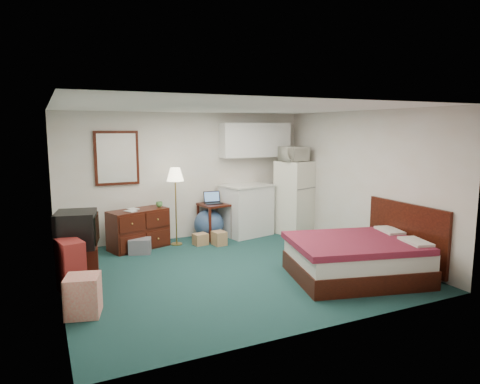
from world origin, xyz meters
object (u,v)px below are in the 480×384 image
dresser (138,229)px  fridge (294,198)px  kitchen_counter (246,210)px  suitcase (71,267)px  desk (215,221)px  floor_lamp (176,207)px  tv_stand (80,263)px  bed (356,259)px

dresser → fridge: bearing=-22.4°
kitchen_counter → suitcase: 3.98m
kitchen_counter → suitcase: bearing=-164.5°
desk → kitchen_counter: (0.69, -0.02, 0.16)m
dresser → kitchen_counter: (2.24, 0.07, 0.15)m
floor_lamp → tv_stand: size_ratio=2.66×
desk → suitcase: suitcase is taller
kitchen_counter → tv_stand: size_ratio=1.84×
bed → floor_lamp: bearing=136.6°
tv_stand → kitchen_counter: bearing=29.1°
kitchen_counter → bed: size_ratio=0.56×
tv_stand → floor_lamp: bearing=41.1°
kitchen_counter → tv_stand: bearing=-170.2°
desk → tv_stand: size_ratio=1.27×
floor_lamp → suitcase: size_ratio=2.02×
fridge → suitcase: 4.76m
fridge → tv_stand: (-4.33, -1.06, -0.51)m
fridge → suitcase: bearing=-179.0°
bed → suitcase: suitcase is taller
desk → bed: (1.01, -3.06, -0.06)m
floor_lamp → suitcase: 2.66m
fridge → desk: bearing=150.4°
dresser → desk: (1.55, 0.09, -0.01)m
kitchen_counter → bed: 3.06m
dresser → suitcase: (-1.28, -1.79, 0.00)m
desk → suitcase: size_ratio=0.97×
kitchen_counter → tv_stand: kitchen_counter is taller
bed → suitcase: (-3.83, 1.17, 0.07)m
desk → fridge: bearing=-19.4°
kitchen_counter → fridge: 1.05m
bed → desk: bearing=122.3°
dresser → kitchen_counter: bearing=-16.1°
dresser → desk: size_ratio=1.51×
kitchen_counter → suitcase: (-3.52, -1.87, -0.15)m
dresser → desk: 1.55m
fridge → bed: fridge is taller
floor_lamp → fridge: 2.51m
floor_lamp → suitcase: floor_lamp is taller
floor_lamp → suitcase: bearing=-138.7°
floor_lamp → kitchen_counter: floor_lamp is taller
floor_lamp → desk: bearing=10.1°
dresser → floor_lamp: bearing=-22.5°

